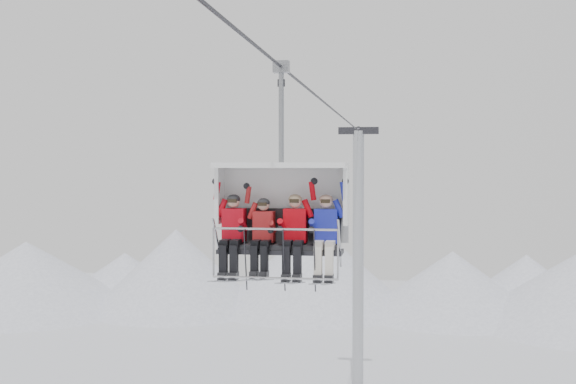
# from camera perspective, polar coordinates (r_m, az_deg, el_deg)

# --- Properties ---
(ridgeline) EXTENTS (72.00, 21.00, 7.00)m
(ridgeline) POSITION_cam_1_polar(r_m,az_deg,el_deg) (56.92, 5.24, -6.81)
(ridgeline) COLOR white
(ridgeline) RESTS_ON ground
(lift_tower_right) EXTENTS (2.00, 1.80, 13.48)m
(lift_tower_right) POSITION_cam_1_polar(r_m,az_deg,el_deg) (36.60, 5.56, -7.00)
(lift_tower_right) COLOR #A6A8AD
(lift_tower_right) RESTS_ON ground
(haul_cable) EXTENTS (0.06, 50.00, 0.06)m
(haul_cable) POSITION_cam_1_polar(r_m,az_deg,el_deg) (14.40, 0.00, 9.43)
(haul_cable) COLOR #2A2A2E
(haul_cable) RESTS_ON lift_tower_left
(chairlift_carrier) EXTENTS (2.47, 1.17, 3.98)m
(chairlift_carrier) POSITION_cam_1_polar(r_m,az_deg,el_deg) (13.64, -0.44, -1.11)
(chairlift_carrier) COLOR black
(chairlift_carrier) RESTS_ON haul_cable
(skier_far_left) EXTENTS (0.42, 1.69, 1.66)m
(skier_far_left) POSITION_cam_1_polar(r_m,az_deg,el_deg) (13.56, -4.39, -3.14)
(skier_far_left) COLOR #BC0816
(skier_far_left) RESTS_ON chairlift_carrier
(skier_center_left) EXTENTS (0.39, 1.69, 1.56)m
(skier_center_left) POSITION_cam_1_polar(r_m,az_deg,el_deg) (13.43, -2.01, -3.32)
(skier_center_left) COLOR #A41C1D
(skier_center_left) RESTS_ON chairlift_carrier
(skier_center_right) EXTENTS (0.42, 1.69, 1.68)m
(skier_center_right) POSITION_cam_1_polar(r_m,az_deg,el_deg) (13.33, 0.52, -3.20)
(skier_center_right) COLOR #C3040E
(skier_center_right) RESTS_ON chairlift_carrier
(skier_far_right) EXTENTS (0.42, 1.69, 1.68)m
(skier_far_right) POSITION_cam_1_polar(r_m,az_deg,el_deg) (13.26, 2.99, -3.24)
(skier_far_right) COLOR #1C24A9
(skier_far_right) RESTS_ON chairlift_carrier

